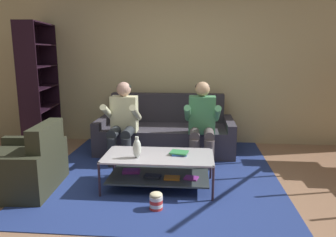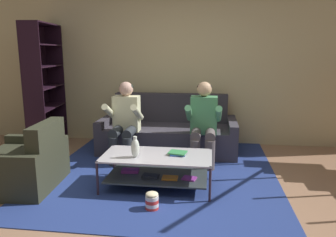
% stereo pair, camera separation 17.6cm
% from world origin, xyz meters
% --- Properties ---
extents(ground, '(16.80, 16.80, 0.00)m').
position_xyz_m(ground, '(0.00, 0.00, 0.00)').
color(ground, '#9B7357').
extents(back_partition, '(8.40, 0.12, 2.90)m').
position_xyz_m(back_partition, '(0.00, 2.46, 1.45)').
color(back_partition, '#CABB89').
rests_on(back_partition, ground).
extents(couch, '(2.15, 0.95, 0.89)m').
position_xyz_m(couch, '(-0.06, 1.87, 0.29)').
color(couch, '#3A3741').
rests_on(couch, ground).
extents(person_seated_left, '(0.50, 0.58, 1.15)m').
position_xyz_m(person_seated_left, '(-0.63, 1.31, 0.63)').
color(person_seated_left, '#2A2F34').
rests_on(person_seated_left, ground).
extents(person_seated_right, '(0.50, 0.58, 1.17)m').
position_xyz_m(person_seated_right, '(0.51, 1.31, 0.63)').
color(person_seated_right, '#584F50').
rests_on(person_seated_right, ground).
extents(coffee_table, '(1.27, 0.66, 0.40)m').
position_xyz_m(coffee_table, '(-0.01, 0.36, 0.27)').
color(coffee_table, '#BBB8BF').
rests_on(coffee_table, ground).
extents(area_rug, '(3.00, 3.45, 0.01)m').
position_xyz_m(area_rug, '(-0.03, 0.99, 0.01)').
color(area_rug, navy).
rests_on(area_rug, ground).
extents(vase, '(0.10, 0.10, 0.25)m').
position_xyz_m(vase, '(-0.23, 0.25, 0.52)').
color(vase, silver).
rests_on(vase, coffee_table).
extents(book_stack, '(0.23, 0.20, 0.03)m').
position_xyz_m(book_stack, '(0.24, 0.41, 0.42)').
color(book_stack, blue).
rests_on(book_stack, coffee_table).
extents(bookshelf, '(0.44, 1.06, 2.03)m').
position_xyz_m(bookshelf, '(-2.14, 1.79, 0.83)').
color(bookshelf, black).
rests_on(bookshelf, ground).
extents(armchair, '(0.86, 0.99, 0.79)m').
position_xyz_m(armchair, '(-1.56, 0.17, 0.27)').
color(armchair, '#2E3022').
rests_on(armchair, ground).
extents(popcorn_tub, '(0.14, 0.14, 0.19)m').
position_xyz_m(popcorn_tub, '(0.04, -0.20, 0.10)').
color(popcorn_tub, red).
rests_on(popcorn_tub, ground).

